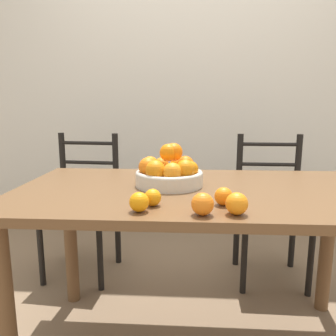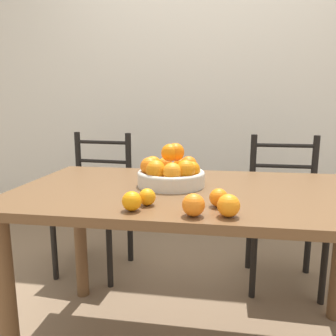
{
  "view_description": "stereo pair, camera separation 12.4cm",
  "coord_description": "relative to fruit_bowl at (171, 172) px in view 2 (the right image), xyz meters",
  "views": [
    {
      "loc": [
        -0.05,
        -1.35,
        1.1
      ],
      "look_at": [
        -0.13,
        -0.04,
        0.85
      ],
      "focal_mm": 35.0,
      "sensor_mm": 36.0,
      "label": 1
    },
    {
      "loc": [
        0.07,
        -1.34,
        1.1
      ],
      "look_at": [
        -0.13,
        -0.04,
        0.85
      ],
      "focal_mm": 35.0,
      "sensor_mm": 36.0,
      "label": 2
    }
  ],
  "objects": [
    {
      "name": "orange_loose_0",
      "position": [
        0.24,
        -0.37,
        -0.03
      ],
      "size": [
        0.07,
        0.07,
        0.07
      ],
      "color": "orange",
      "rests_on": "dining_table"
    },
    {
      "name": "dining_table",
      "position": [
        0.13,
        -0.04,
        -0.17
      ],
      "size": [
        1.56,
        0.83,
        0.76
      ],
      "color": "brown",
      "rests_on": "ground_plane"
    },
    {
      "name": "fruit_bowl",
      "position": [
        0.0,
        0.0,
        0.0
      ],
      "size": [
        0.29,
        0.29,
        0.19
      ],
      "color": "beige",
      "rests_on": "dining_table"
    },
    {
      "name": "orange_loose_1",
      "position": [
        -0.04,
        -0.3,
        -0.03
      ],
      "size": [
        0.06,
        0.06,
        0.06
      ],
      "color": "orange",
      "rests_on": "dining_table"
    },
    {
      "name": "orange_loose_2",
      "position": [
        0.13,
        -0.39,
        -0.03
      ],
      "size": [
        0.07,
        0.07,
        0.07
      ],
      "color": "orange",
      "rests_on": "dining_table"
    },
    {
      "name": "orange_loose_4",
      "position": [
        0.21,
        -0.27,
        -0.03
      ],
      "size": [
        0.06,
        0.06,
        0.06
      ],
      "color": "orange",
      "rests_on": "dining_table"
    },
    {
      "name": "wall_back",
      "position": [
        0.13,
        1.38,
        0.48
      ],
      "size": [
        8.0,
        0.06,
        2.6
      ],
      "color": "silver",
      "rests_on": "ground_plane"
    },
    {
      "name": "chair_left",
      "position": [
        -0.61,
        0.64,
        -0.37
      ],
      "size": [
        0.45,
        0.43,
        0.92
      ],
      "rotation": [
        0.0,
        0.0,
        -0.09
      ],
      "color": "black",
      "rests_on": "ground_plane"
    },
    {
      "name": "chair_right",
      "position": [
        0.61,
        0.64,
        -0.37
      ],
      "size": [
        0.43,
        0.41,
        0.92
      ],
      "rotation": [
        0.0,
        0.0,
        -0.02
      ],
      "color": "black",
      "rests_on": "ground_plane"
    },
    {
      "name": "orange_loose_3",
      "position": [
        -0.08,
        -0.36,
        -0.03
      ],
      "size": [
        0.07,
        0.07,
        0.07
      ],
      "color": "orange",
      "rests_on": "dining_table"
    }
  ]
}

